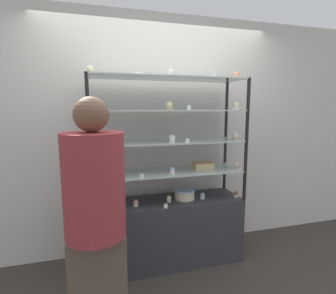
{
  "coord_description": "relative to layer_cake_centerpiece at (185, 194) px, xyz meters",
  "views": [
    {
      "loc": [
        -0.7,
        -2.47,
        1.6
      ],
      "look_at": [
        0.0,
        0.0,
        1.22
      ],
      "focal_mm": 28.0,
      "sensor_mm": 36.0,
      "label": 1
    }
  ],
  "objects": [
    {
      "name": "cupcake_16",
      "position": [
        0.51,
        -0.07,
        1.2
      ],
      "size": [
        0.06,
        0.06,
        0.07
      ],
      "color": "#CCB28C",
      "rests_on": "display_riser_top"
    },
    {
      "name": "display_base",
      "position": [
        -0.18,
        0.01,
        -0.39
      ],
      "size": [
        1.51,
        0.45,
        0.67
      ],
      "color": "#333338",
      "rests_on": "ground_plane"
    },
    {
      "name": "display_riser_lower",
      "position": [
        -0.18,
        0.01,
        0.24
      ],
      "size": [
        1.51,
        0.45,
        0.31
      ],
      "color": "black",
      "rests_on": "display_base"
    },
    {
      "name": "cupcake_15",
      "position": [
        -0.17,
        -0.07,
        1.2
      ],
      "size": [
        0.06,
        0.06,
        0.07
      ],
      "color": "white",
      "rests_on": "display_riser_top"
    },
    {
      "name": "back_wall",
      "position": [
        -0.18,
        0.38,
        0.58
      ],
      "size": [
        8.0,
        0.05,
        2.6
      ],
      "color": "silver",
      "rests_on": "ground_plane"
    },
    {
      "name": "sheet_cake_frosted",
      "position": [
        0.2,
        0.0,
        0.29
      ],
      "size": [
        0.21,
        0.13,
        0.07
      ],
      "color": "#DBBC84",
      "rests_on": "display_riser_lower"
    },
    {
      "name": "price_tag_0",
      "position": [
        -0.26,
        -0.2,
        -0.03
      ],
      "size": [
        0.04,
        0.0,
        0.04
      ],
      "color": "white",
      "rests_on": "display_base"
    },
    {
      "name": "ground_plane",
      "position": [
        -0.18,
        0.01,
        -0.72
      ],
      "size": [
        20.0,
        20.0,
        0.0
      ],
      "primitive_type": "plane",
      "color": "#38332D"
    },
    {
      "name": "cupcake_2",
      "position": [
        -0.18,
        -0.04,
        -0.02
      ],
      "size": [
        0.05,
        0.05,
        0.07
      ],
      "color": "white",
      "rests_on": "display_base"
    },
    {
      "name": "cupcake_8",
      "position": [
        -0.88,
        -0.07,
        0.59
      ],
      "size": [
        0.06,
        0.06,
        0.07
      ],
      "color": "#CCB28C",
      "rests_on": "display_riser_middle"
    },
    {
      "name": "display_riser_middle",
      "position": [
        -0.18,
        0.01,
        0.54
      ],
      "size": [
        1.51,
        0.45,
        0.31
      ],
      "color": "black",
      "rests_on": "display_riser_lower"
    },
    {
      "name": "cupcake_9",
      "position": [
        -0.17,
        -0.1,
        0.59
      ],
      "size": [
        0.06,
        0.06,
        0.07
      ],
      "color": "white",
      "rests_on": "display_riser_middle"
    },
    {
      "name": "customer_figure",
      "position": [
        -0.89,
        -0.78,
        0.17
      ],
      "size": [
        0.39,
        0.39,
        1.68
      ],
      "color": "brown",
      "rests_on": "ground_plane"
    },
    {
      "name": "cupcake_6",
      "position": [
        -0.17,
        -0.11,
        0.29
      ],
      "size": [
        0.05,
        0.05,
        0.07
      ],
      "color": "white",
      "rests_on": "display_riser_lower"
    },
    {
      "name": "cupcake_5",
      "position": [
        -0.87,
        -0.08,
        0.29
      ],
      "size": [
        0.05,
        0.05,
        0.07
      ],
      "color": "white",
      "rests_on": "display_riser_lower"
    },
    {
      "name": "cupcake_4",
      "position": [
        0.54,
        -0.1,
        -0.02
      ],
      "size": [
        0.05,
        0.05,
        0.07
      ],
      "color": "beige",
      "rests_on": "display_base"
    },
    {
      "name": "cupcake_14",
      "position": [
        -0.89,
        -0.07,
        1.2
      ],
      "size": [
        0.06,
        0.06,
        0.07
      ],
      "color": "#CCB28C",
      "rests_on": "display_riser_top"
    },
    {
      "name": "layer_cake_centerpiece",
      "position": [
        0.0,
        0.0,
        0.0
      ],
      "size": [
        0.21,
        0.21,
        0.1
      ],
      "color": "beige",
      "rests_on": "display_base"
    },
    {
      "name": "price_tag_1",
      "position": [
        -0.48,
        -0.2,
        0.28
      ],
      "size": [
        0.04,
        0.0,
        0.04
      ],
      "color": "white",
      "rests_on": "display_riser_lower"
    },
    {
      "name": "price_tag_3",
      "position": [
        -0.04,
        -0.2,
        0.89
      ],
      "size": [
        0.04,
        0.0,
        0.04
      ],
      "color": "white",
      "rests_on": "display_riser_upper"
    },
    {
      "name": "cupcake_3",
      "position": [
        0.18,
        -0.05,
        -0.02
      ],
      "size": [
        0.05,
        0.05,
        0.07
      ],
      "color": "beige",
      "rests_on": "display_base"
    },
    {
      "name": "price_tag_4",
      "position": [
        0.2,
        -0.2,
        1.19
      ],
      "size": [
        0.04,
        0.0,
        0.04
      ],
      "color": "white",
      "rests_on": "display_riser_top"
    },
    {
      "name": "cupcake_0",
      "position": [
        -0.87,
        -0.05,
        -0.02
      ],
      "size": [
        0.05,
        0.05,
        0.07
      ],
      "color": "beige",
      "rests_on": "display_base"
    },
    {
      "name": "cupcake_12",
      "position": [
        -0.19,
        -0.08,
        0.9
      ],
      "size": [
        0.06,
        0.06,
        0.08
      ],
      "color": "#CCB28C",
      "rests_on": "display_riser_upper"
    },
    {
      "name": "cupcake_11",
      "position": [
        -0.88,
        -0.08,
        0.9
      ],
      "size": [
        0.06,
        0.06,
        0.08
      ],
      "color": "beige",
      "rests_on": "display_riser_upper"
    },
    {
      "name": "display_riser_top",
      "position": [
        -0.18,
        0.01,
        1.15
      ],
      "size": [
        1.51,
        0.45,
        0.31
      ],
      "color": "black",
      "rests_on": "display_riser_upper"
    },
    {
      "name": "cupcake_13",
      "position": [
        0.51,
        -0.09,
        0.9
      ],
      "size": [
        0.06,
        0.06,
        0.08
      ],
      "color": "white",
      "rests_on": "display_riser_upper"
    },
    {
      "name": "price_tag_2",
      "position": [
        -0.05,
        -0.2,
        0.58
      ],
      "size": [
        0.04,
        0.0,
        0.04
      ],
      "color": "white",
      "rests_on": "display_riser_middle"
    },
    {
      "name": "cupcake_7",
      "position": [
        0.54,
        -0.08,
        0.29
      ],
      "size": [
        0.05,
        0.05,
        0.07
      ],
      "color": "#CCB28C",
      "rests_on": "display_riser_lower"
    },
    {
      "name": "cupcake_10",
      "position": [
        0.53,
        -0.07,
        0.59
      ],
      "size": [
        0.06,
        0.06,
        0.07
      ],
      "color": "#CCB28C",
      "rests_on": "display_riser_middle"
    },
    {
      "name": "donut_glazed",
      "position": [
        -0.46,
        0.07,
        1.19
      ],
      "size": [
        0.13,
        0.13,
        0.04
      ],
      "color": "#EFE5CC",
      "rests_on": "display_riser_top"
    },
    {
      "name": "cupcake_1",
      "position": [
        -0.52,
        -0.07,
        -0.02
      ],
      "size": [
        0.05,
        0.05,
        0.07
      ],
      "color": "beige",
      "rests_on": "display_base"
    },
    {
      "name": "display_riser_upper",
      "position": [
        -0.18,
        0.01,
        0.85
      ],
      "size": [
        1.51,
        0.45,
        0.31
      ],
      "color": "black",
      "rests_on": "display_riser_middle"
    }
  ]
}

